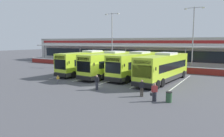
{
  "coord_description": "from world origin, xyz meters",
  "views": [
    {
      "loc": [
        14.27,
        -21.71,
        5.26
      ],
      "look_at": [
        -0.1,
        3.0,
        1.6
      ],
      "focal_mm": 34.12,
      "sensor_mm": 36.0,
      "label": 1
    }
  ],
  "objects": [
    {
      "name": "coach_bus_left_centre",
      "position": [
        -1.85,
        5.72,
        1.79
      ],
      "size": [
        3.87,
        12.33,
        3.78
      ],
      "color": "#B7DB2D",
      "rests_on": "ground"
    },
    {
      "name": "coach_bus_centre",
      "position": [
        1.91,
        6.69,
        1.79
      ],
      "size": [
        3.87,
        12.33,
        3.78
      ],
      "color": "#B7DB2D",
      "rests_on": "ground"
    },
    {
      "name": "bay_stripe_west",
      "position": [
        -4.2,
        6.0,
        0.0
      ],
      "size": [
        0.14,
        13.0,
        0.01
      ],
      "primitive_type": "cube",
      "color": "silver",
      "rests_on": "ground"
    },
    {
      "name": "bay_stripe_mid_east",
      "position": [
        8.4,
        6.0,
        0.0
      ],
      "size": [
        0.14,
        13.0,
        0.01
      ],
      "primitive_type": "cube",
      "color": "silver",
      "rests_on": "ground"
    },
    {
      "name": "terminal_building",
      "position": [
        -0.0,
        26.91,
        3.01
      ],
      "size": [
        70.0,
        13.0,
        6.0
      ],
      "color": "silver",
      "rests_on": "ground"
    },
    {
      "name": "lamp_post_centre",
      "position": [
        7.82,
        16.81,
        6.29
      ],
      "size": [
        3.24,
        0.28,
        11.0
      ],
      "color": "#9E9EA3",
      "rests_on": "ground"
    },
    {
      "name": "litter_bin",
      "position": [
        9.5,
        -3.67,
        0.47
      ],
      "size": [
        0.54,
        0.54,
        0.93
      ],
      "color": "#2D5133",
      "rests_on": "ground"
    },
    {
      "name": "bay_stripe_centre",
      "position": [
        4.2,
        6.0,
        0.0
      ],
      "size": [
        0.14,
        13.0,
        0.01
      ],
      "primitive_type": "cube",
      "color": "silver",
      "rests_on": "ground"
    },
    {
      "name": "pedestrian_in_dark_coat",
      "position": [
        1.42,
        -2.9,
        0.87
      ],
      "size": [
        0.53,
        0.3,
        1.62
      ],
      "color": "#33333D",
      "rests_on": "ground"
    },
    {
      "name": "lamp_post_west",
      "position": [
        -7.99,
        16.58,
        6.29
      ],
      "size": [
        3.24,
        0.28,
        11.0
      ],
      "color": "#9E9EA3",
      "rests_on": "ground"
    },
    {
      "name": "bay_stripe_far_west",
      "position": [
        -8.4,
        6.0,
        0.0
      ],
      "size": [
        0.14,
        13.0,
        0.01
      ],
      "primitive_type": "cube",
      "color": "silver",
      "rests_on": "ground"
    },
    {
      "name": "pedestrian_near_bin",
      "position": [
        6.72,
        -3.04,
        0.87
      ],
      "size": [
        0.53,
        0.33,
        1.62
      ],
      "color": "#4C4238",
      "rests_on": "ground"
    },
    {
      "name": "coach_bus_right_centre",
      "position": [
        6.24,
        5.42,
        1.79
      ],
      "size": [
        3.87,
        12.33,
        3.78
      ],
      "color": "#B7DB2D",
      "rests_on": "ground"
    },
    {
      "name": "coach_bus_leftmost",
      "position": [
        -6.32,
        6.16,
        1.79
      ],
      "size": [
        3.87,
        12.33,
        3.78
      ],
      "color": "#B7DB2D",
      "rests_on": "ground"
    },
    {
      "name": "bay_stripe_mid_west",
      "position": [
        0.0,
        6.0,
        0.0
      ],
      "size": [
        0.14,
        13.0,
        0.01
      ],
      "primitive_type": "cube",
      "color": "silver",
      "rests_on": "ground"
    },
    {
      "name": "ground_plane",
      "position": [
        0.0,
        0.0,
        0.0
      ],
      "size": [
        200.0,
        200.0,
        0.0
      ],
      "primitive_type": "plane",
      "color": "#4C4C51"
    },
    {
      "name": "pedestrian_with_handbag",
      "position": [
        8.3,
        -4.05,
        0.86
      ],
      "size": [
        0.63,
        0.49,
        1.62
      ],
      "color": "#33333D",
      "rests_on": "ground"
    },
    {
      "name": "pedestrian_child",
      "position": [
        -4.92,
        -2.29,
        0.54
      ],
      "size": [
        0.31,
        0.23,
        1.0
      ],
      "color": "slate",
      "rests_on": "ground"
    },
    {
      "name": "red_barrier_wall",
      "position": [
        0.0,
        14.5,
        0.56
      ],
      "size": [
        60.0,
        0.4,
        1.1
      ],
      "color": "maroon",
      "rests_on": "ground"
    }
  ]
}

